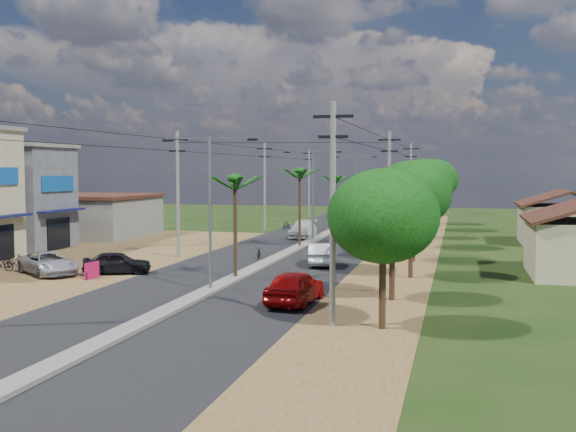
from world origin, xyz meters
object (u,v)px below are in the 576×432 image
Objects in this scene: car_silver_mid at (320,255)px; car_parked_silver at (48,264)px; roadside_sign at (92,271)px; moto_rider_east at (295,298)px; car_red_near at (295,288)px; car_parked_dark at (117,263)px; car_white_far at (303,230)px.

car_silver_mid reaches higher than car_parked_silver.
moto_rider_east is at bearing -11.14° from roadside_sign.
car_parked_dark is at bearing -21.82° from car_red_near.
car_silver_mid is at bearing -27.16° from car_parked_silver.
car_parked_silver is 17.53m from moto_rider_east.
roadside_sign is (-13.00, 4.09, -0.30)m from car_red_near.
car_parked_silver is 1.21× the size of car_parked_dark.
car_parked_dark is (-12.50, 6.12, -0.11)m from car_red_near.
car_red_near is at bearing -99.08° from moto_rider_east.
moto_rider_east is at bearing 107.88° from car_red_near.
car_silver_mid is 13.65m from moto_rider_east.
roadside_sign is (3.37, -0.79, -0.18)m from car_parked_silver.
roadside_sign is (-13.20, 4.92, 0.04)m from moto_rider_east.
moto_rider_east is 1.46× the size of roadside_sign.
car_parked_dark is (-6.00, -23.76, -0.08)m from car_white_far.
car_white_far reaches higher than moto_rider_east.
car_silver_mid is (-1.38, 12.73, -0.06)m from car_red_near.
moto_rider_east is (6.70, -30.70, -0.30)m from car_white_far.
car_parked_silver reaches higher than moto_rider_east.
car_white_far reaches higher than roadside_sign.
moto_rider_east is 14.09m from roadside_sign.
car_red_near reaches higher than car_parked_silver.
car_silver_mid is at bearing -81.44° from car_parked_dark.
car_white_far is (-6.50, 29.88, -0.03)m from car_red_near.
car_parked_dark is at bearing -108.23° from car_white_far.
car_silver_mid is 1.11× the size of car_parked_dark.
car_red_near reaches higher than moto_rider_east.
car_silver_mid is at bearing -77.43° from car_white_far.
car_red_near is 0.96× the size of car_parked_silver.
car_parked_dark reaches higher than car_parked_silver.
car_white_far reaches higher than car_parked_silver.
car_red_near is at bearing 84.02° from car_silver_mid.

